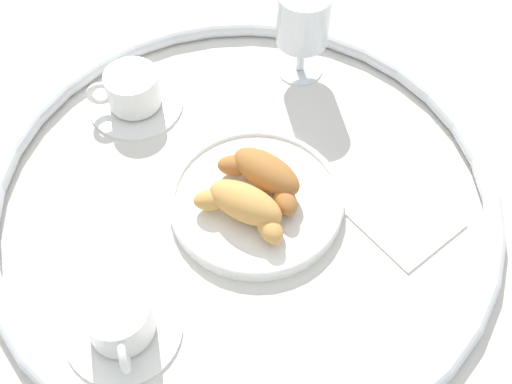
{
  "coord_description": "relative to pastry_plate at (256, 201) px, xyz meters",
  "views": [
    {
      "loc": [
        -0.21,
        0.43,
        0.7
      ],
      "look_at": [
        -0.02,
        0.0,
        0.03
      ],
      "focal_mm": 45.54,
      "sensor_mm": 36.0,
      "label": 1
    }
  ],
  "objects": [
    {
      "name": "ground_plane",
      "position": [
        0.02,
        -0.0,
        -0.01
      ],
      "size": [
        2.2,
        2.2,
        0.0
      ],
      "primitive_type": "plane",
      "color": "silver"
    },
    {
      "name": "table_chrome_rim",
      "position": [
        0.02,
        -0.0,
        0.0
      ],
      "size": [
        0.67,
        0.67,
        0.02
      ],
      "primitive_type": "torus",
      "color": "silver",
      "rests_on": "ground_plane"
    },
    {
      "name": "pastry_plate",
      "position": [
        0.0,
        0.0,
        0.0
      ],
      "size": [
        0.23,
        0.23,
        0.02
      ],
      "color": "white",
      "rests_on": "ground_plane"
    },
    {
      "name": "croissant_large",
      "position": [
        -0.0,
        -0.02,
        0.03
      ],
      "size": [
        0.13,
        0.08,
        0.04
      ],
      "color": "#AD6B33",
      "rests_on": "pastry_plate"
    },
    {
      "name": "croissant_small",
      "position": [
        0.0,
        0.03,
        0.03
      ],
      "size": [
        0.14,
        0.07,
        0.04
      ],
      "color": "#D6994C",
      "rests_on": "pastry_plate"
    },
    {
      "name": "coffee_cup_near",
      "position": [
        0.23,
        -0.09,
        0.02
      ],
      "size": [
        0.14,
        0.14,
        0.06
      ],
      "color": "white",
      "rests_on": "ground_plane"
    },
    {
      "name": "coffee_cup_far",
      "position": [
        0.07,
        0.22,
        0.02
      ],
      "size": [
        0.14,
        0.14,
        0.06
      ],
      "color": "white",
      "rests_on": "ground_plane"
    },
    {
      "name": "juice_glass_left",
      "position": [
        0.04,
        -0.25,
        0.08
      ],
      "size": [
        0.08,
        0.08,
        0.14
      ],
      "color": "white",
      "rests_on": "ground_plane"
    },
    {
      "name": "folded_napkin",
      "position": [
        -0.19,
        -0.06,
        -0.01
      ],
      "size": [
        0.15,
        0.15,
        0.01
      ],
      "primitive_type": "cube",
      "rotation": [
        0.0,
        0.0,
        -0.47
      ],
      "color": "silver",
      "rests_on": "ground_plane"
    }
  ]
}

